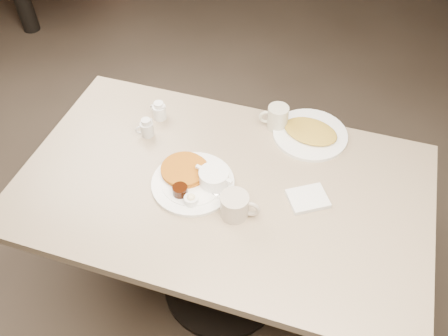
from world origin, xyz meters
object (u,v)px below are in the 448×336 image
(coffee_mug_near, at_px, (236,206))
(creamer_left, at_px, (147,128))
(hash_plate, at_px, (310,133))
(coffee_mug_far, at_px, (277,117))
(main_plate, at_px, (196,179))
(creamer_right, at_px, (159,111))
(diner_table, at_px, (222,213))

(coffee_mug_near, distance_m, creamer_left, 0.53)
(hash_plate, bearing_deg, coffee_mug_far, 175.33)
(coffee_mug_near, bearing_deg, creamer_left, 148.99)
(main_plate, height_order, hash_plate, main_plate)
(creamer_left, bearing_deg, hash_plate, 17.24)
(hash_plate, bearing_deg, creamer_right, -172.37)
(creamer_left, relative_size, creamer_right, 0.98)
(coffee_mug_near, height_order, hash_plate, coffee_mug_near)
(coffee_mug_far, bearing_deg, hash_plate, -4.67)
(coffee_mug_far, bearing_deg, diner_table, -107.28)
(creamer_right, bearing_deg, hash_plate, 7.63)
(diner_table, xyz_separation_m, creamer_right, (-0.36, 0.27, 0.21))
(coffee_mug_far, height_order, hash_plate, coffee_mug_far)
(coffee_mug_far, height_order, creamer_left, coffee_mug_far)
(diner_table, bearing_deg, coffee_mug_near, -53.16)
(diner_table, distance_m, main_plate, 0.22)
(creamer_right, bearing_deg, coffee_mug_far, 11.24)
(coffee_mug_near, bearing_deg, hash_plate, 69.70)
(coffee_mug_far, bearing_deg, creamer_left, -156.91)
(creamer_left, bearing_deg, diner_table, -23.46)
(diner_table, height_order, main_plate, main_plate)
(main_plate, height_order, coffee_mug_near, coffee_mug_near)
(diner_table, distance_m, coffee_mug_near, 0.26)
(diner_table, relative_size, coffee_mug_near, 10.51)
(main_plate, relative_size, coffee_mug_far, 3.08)
(main_plate, relative_size, coffee_mug_near, 2.76)
(coffee_mug_far, relative_size, creamer_right, 1.57)
(creamer_right, bearing_deg, main_plate, -47.84)
(diner_table, relative_size, hash_plate, 4.23)
(diner_table, distance_m, hash_plate, 0.47)
(creamer_left, bearing_deg, creamer_right, 86.51)
(creamer_right, distance_m, hash_plate, 0.63)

